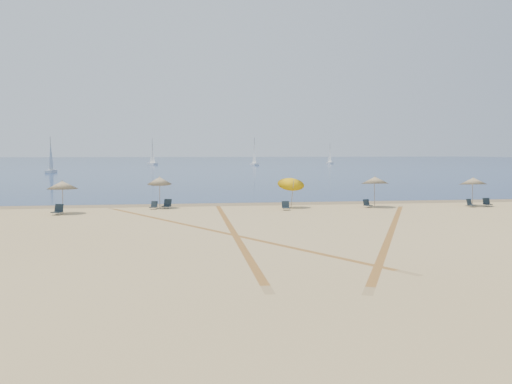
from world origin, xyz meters
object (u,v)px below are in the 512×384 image
umbrella_3 (291,181)px  chair_5 (286,206)px  umbrella_5 (473,181)px  sailboat_3 (254,157)px  chair_4 (167,204)px  umbrella_1 (62,185)px  chair_7 (470,203)px  chair_6 (367,204)px  sailboat_1 (51,162)px  chair_3 (154,206)px  sailboat_0 (152,157)px  chair_8 (487,203)px  chair_2 (58,210)px  sailboat_2 (330,158)px  umbrella_2 (160,181)px  umbrella_4 (375,180)px

umbrella_3 → chair_5: 2.48m
umbrella_5 → sailboat_3: size_ratio=0.27×
chair_4 → umbrella_1: bearing=-140.6°
chair_5 → chair_7: chair_5 is taller
chair_6 → sailboat_1: 87.74m
chair_4 → sailboat_3: bearing=100.2°
chair_3 → chair_4: chair_4 is taller
umbrella_3 → sailboat_0: 144.48m
chair_8 → chair_4: bearing=-179.0°
chair_7 → sailboat_3: size_ratio=0.09×
chair_5 → chair_7: 14.97m
umbrella_1 → chair_4: umbrella_1 is taller
chair_5 → chair_2: bearing=-174.4°
umbrella_3 → chair_3: (-10.59, 0.54, -1.81)m
sailboat_2 → umbrella_2: bearing=-114.4°
umbrella_4 → chair_7: umbrella_4 is taller
umbrella_3 → sailboat_0: bearing=96.6°
chair_8 → sailboat_2: sailboat_2 is taller
chair_2 → umbrella_2: bearing=46.0°
umbrella_5 → chair_4: 24.56m
umbrella_5 → chair_2: size_ratio=2.68×
umbrella_4 → chair_5: umbrella_4 is taller
umbrella_5 → sailboat_0: 147.58m
umbrella_4 → chair_8: (9.10, -0.88, -1.83)m
chair_2 → umbrella_3: bearing=26.2°
umbrella_2 → umbrella_1: bearing=-157.1°
chair_5 → chair_8: (16.53, 0.34, 0.00)m
umbrella_5 → sailboat_3: bearing=89.4°
umbrella_2 → sailboat_2: 161.36m
chair_7 → chair_6: bearing=150.4°
chair_7 → umbrella_5: bearing=27.2°
chair_2 → sailboat_2: bearing=86.1°
umbrella_5 → sailboat_2: size_ratio=0.32×
umbrella_3 → chair_5: (-0.74, -1.54, -1.79)m
chair_6 → chair_7: size_ratio=0.95×
chair_3 → chair_6: 16.61m
sailboat_0 → umbrella_4: bearing=-104.2°
chair_7 → sailboat_1: bearing=98.1°
umbrella_3 → chair_8: size_ratio=3.96×
sailboat_1 → sailboat_0: bearing=76.7°
chair_6 → sailboat_3: sailboat_3 is taller
umbrella_2 → sailboat_3: size_ratio=0.28×
umbrella_1 → sailboat_3: sailboat_3 is taller
chair_5 → sailboat_3: 135.58m
chair_4 → chair_7: 23.93m
chair_6 → chair_8: bearing=-19.4°
umbrella_1 → sailboat_2: size_ratio=0.33×
chair_3 → sailboat_1: bearing=125.6°
chair_4 → chair_6: 15.64m
sailboat_3 → chair_6: bearing=-100.0°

